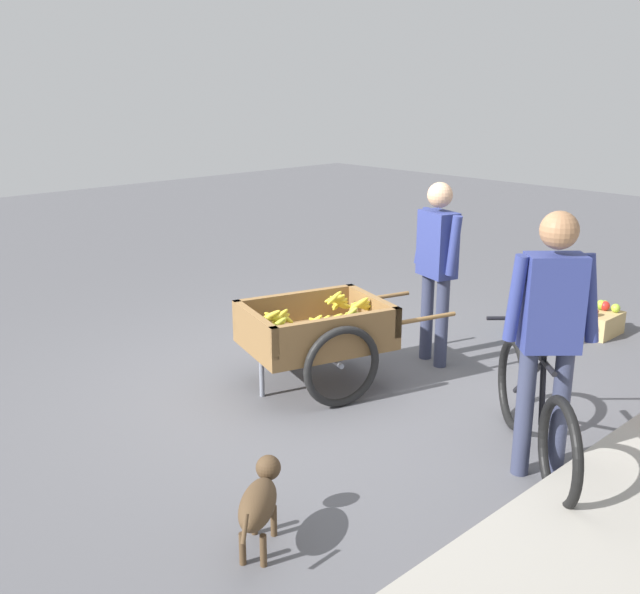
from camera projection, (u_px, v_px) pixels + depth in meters
The scene contains 8 objects.
ground_plane at pixel (323, 385), 5.91m from camera, with size 24.00×24.00×0.00m, color #56565B.
fruit_cart at pixel (317, 334), 5.79m from camera, with size 1.80×1.19×0.73m.
vendor_person at pixel (437, 258), 6.15m from camera, with size 0.29×0.56×1.58m.
bicycle at pixel (534, 411), 4.64m from camera, with size 1.17×1.26×0.85m.
cyclist_person at pixel (551, 322), 4.31m from camera, with size 0.40×0.44×1.67m.
dog at pixel (259, 500), 3.80m from camera, with size 0.55×0.46×0.40m.
plastic_bucket at pixel (528, 320), 7.05m from camera, with size 0.28×0.28×0.30m, color #1966B2.
apple_crate at pixel (599, 321), 7.08m from camera, with size 0.44×0.32×0.32m.
Camera 1 is at (3.76, 3.96, 2.37)m, focal length 40.87 mm.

